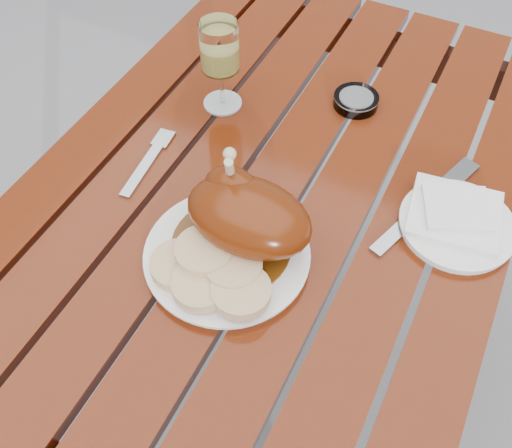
{
  "coord_description": "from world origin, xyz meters",
  "views": [
    {
      "loc": [
        0.27,
        -0.62,
        1.49
      ],
      "look_at": [
        0.02,
        -0.13,
        0.78
      ],
      "focal_mm": 40.0,
      "sensor_mm": 36.0,
      "label": 1
    }
  ],
  "objects_px": {
    "side_plate": "(457,225)",
    "ashtray": "(356,101)",
    "dinner_plate": "(227,255)",
    "wine_glass": "(221,67)",
    "table": "(273,287)"
  },
  "relations": [
    {
      "from": "side_plate",
      "to": "ashtray",
      "type": "distance_m",
      "value": 0.33
    },
    {
      "from": "table",
      "to": "ashtray",
      "type": "bearing_deg",
      "value": 76.82
    },
    {
      "from": "wine_glass",
      "to": "dinner_plate",
      "type": "bearing_deg",
      "value": -60.21
    },
    {
      "from": "table",
      "to": "dinner_plate",
      "type": "xyz_separation_m",
      "value": [
        0.0,
        -0.19,
        0.38
      ]
    },
    {
      "from": "table",
      "to": "side_plate",
      "type": "xyz_separation_m",
      "value": [
        0.31,
        0.03,
        0.38
      ]
    },
    {
      "from": "dinner_plate",
      "to": "table",
      "type": "bearing_deg",
      "value": 91.25
    },
    {
      "from": "dinner_plate",
      "to": "wine_glass",
      "type": "height_order",
      "value": "wine_glass"
    },
    {
      "from": "dinner_plate",
      "to": "ashtray",
      "type": "xyz_separation_m",
      "value": [
        0.05,
        0.43,
        0.0
      ]
    },
    {
      "from": "dinner_plate",
      "to": "ashtray",
      "type": "relative_size",
      "value": 2.96
    },
    {
      "from": "dinner_plate",
      "to": "side_plate",
      "type": "xyz_separation_m",
      "value": [
        0.3,
        0.22,
        -0.0
      ]
    },
    {
      "from": "dinner_plate",
      "to": "ashtray",
      "type": "distance_m",
      "value": 0.43
    },
    {
      "from": "side_plate",
      "to": "ashtray",
      "type": "xyz_separation_m",
      "value": [
        -0.25,
        0.21,
        0.0
      ]
    },
    {
      "from": "dinner_plate",
      "to": "wine_glass",
      "type": "bearing_deg",
      "value": 119.79
    },
    {
      "from": "wine_glass",
      "to": "side_plate",
      "type": "xyz_separation_m",
      "value": [
        0.48,
        -0.1,
        -0.08
      ]
    },
    {
      "from": "table",
      "to": "dinner_plate",
      "type": "relative_size",
      "value": 4.65
    }
  ]
}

